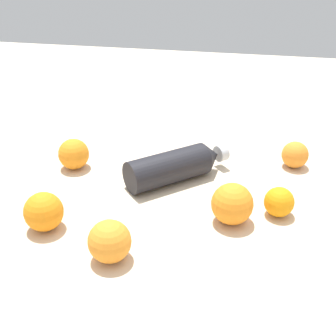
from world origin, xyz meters
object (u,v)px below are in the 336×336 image
water_bottle (177,165)px  orange_5 (295,155)px  orange_3 (279,202)px  orange_4 (232,204)px  orange_2 (44,212)px  orange_0 (110,241)px  orange_1 (74,154)px

water_bottle → orange_5: (-0.27, -0.12, -0.01)m
orange_3 → orange_5: orange_5 is taller
water_bottle → orange_4: size_ratio=2.75×
orange_4 → orange_5: orange_4 is taller
orange_2 → orange_5: bearing=-143.9°
orange_4 → orange_3: bearing=-155.1°
orange_4 → orange_5: (-0.13, -0.26, -0.01)m
water_bottle → orange_0: size_ratio=2.97×
orange_4 → orange_1: bearing=-21.5°
water_bottle → orange_4: (-0.13, 0.14, 0.00)m
orange_2 → orange_3: size_ratio=1.25×
orange_0 → orange_4: bearing=-142.1°
orange_1 → orange_3: size_ratio=1.20×
orange_0 → orange_1: (0.19, -0.31, -0.00)m
orange_3 → orange_5: size_ratio=0.95×
orange_2 → orange_5: (-0.48, -0.35, -0.01)m
orange_3 → orange_4: bearing=24.9°
orange_2 → orange_4: size_ratio=0.92×
orange_2 → orange_4: orange_4 is taller
orange_5 → water_bottle: bearing=23.8°
water_bottle → orange_0: (0.07, 0.30, 0.00)m
water_bottle → orange_4: 0.20m
orange_0 → orange_5: bearing=-128.6°
orange_0 → orange_4: (-0.20, -0.16, 0.00)m
orange_0 → water_bottle: bearing=-102.3°
orange_4 → orange_5: 0.29m
orange_3 → orange_2: bearing=16.9°
orange_0 → orange_2: size_ratio=1.01×
orange_0 → orange_2: 0.16m
orange_1 → orange_4: bearing=158.5°
water_bottle → orange_5: 0.29m
orange_5 → orange_0: bearing=51.4°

